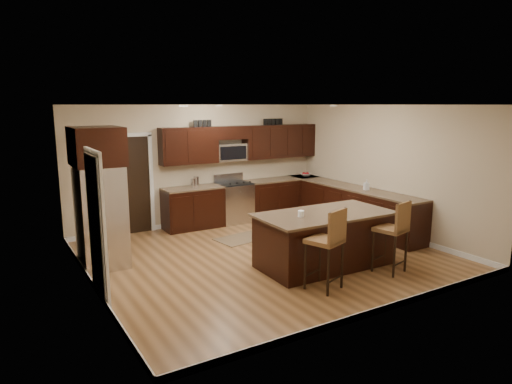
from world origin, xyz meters
TOP-DOWN VIEW (x-y plane):
  - floor at (0.00, 0.00)m, footprint 6.00×6.00m
  - ceiling at (0.00, 0.00)m, footprint 6.00×6.00m
  - wall_back at (0.00, 2.75)m, footprint 6.00×0.00m
  - wall_left at (-3.00, 0.00)m, footprint 0.00×5.50m
  - wall_right at (3.00, 0.00)m, footprint 0.00×5.50m
  - base_cabinets at (1.90, 1.45)m, footprint 4.02×3.96m
  - upper_cabinets at (1.04, 2.58)m, footprint 4.00×0.33m
  - range at (0.68, 2.45)m, footprint 0.76×0.64m
  - microwave at (0.68, 2.60)m, footprint 0.76×0.31m
  - doorway at (-1.65, 2.73)m, footprint 0.85×0.03m
  - pantry_door at (-2.98, -0.30)m, footprint 0.03×0.80m
  - letter_decor at (0.90, 2.58)m, footprint 2.20×0.03m
  - island at (0.60, -0.93)m, footprint 2.32×1.24m
  - stool_left at (-0.03, -1.77)m, footprint 0.58×0.58m
  - stool_right at (1.34, -1.77)m, footprint 0.54×0.54m
  - refrigerator at (-2.62, 1.02)m, footprint 0.79×0.92m
  - floor_mat at (0.16, 1.15)m, footprint 1.11×0.83m
  - fruit_bowl at (2.75, 2.45)m, footprint 0.33×0.33m
  - soap_bottle at (2.70, 0.26)m, footprint 0.13×0.13m
  - canister_tall at (-0.26, 2.45)m, footprint 0.12×0.12m
  - canister_short at (-0.33, 2.45)m, footprint 0.11×0.11m
  - island_jar at (0.10, -0.93)m, footprint 0.10×0.10m

SIDE VIEW (x-z plane):
  - floor at x=0.00m, z-range 0.00..0.00m
  - floor_mat at x=0.16m, z-range 0.00..0.01m
  - island at x=0.60m, z-range -0.03..0.89m
  - base_cabinets at x=1.90m, z-range 0.00..0.92m
  - range at x=0.68m, z-range -0.08..1.03m
  - stool_right at x=1.34m, z-range 0.15..1.34m
  - stool_left at x=-0.03m, z-range 0.15..1.38m
  - fruit_bowl at x=2.75m, z-range 0.92..0.99m
  - island_jar at x=0.10m, z-range 0.92..1.02m
  - canister_short at x=-0.33m, z-range 0.92..1.10m
  - pantry_door at x=-2.98m, z-range 0.00..2.04m
  - soap_bottle at x=2.70m, z-range 0.92..1.14m
  - doorway at x=-1.65m, z-range 0.00..2.06m
  - canister_tall at x=-0.26m, z-range 0.92..1.15m
  - refrigerator at x=-2.62m, z-range 0.03..2.38m
  - wall_back at x=0.00m, z-range -1.65..4.35m
  - wall_left at x=-3.00m, z-range -1.40..4.10m
  - wall_right at x=3.00m, z-range -1.40..4.10m
  - microwave at x=0.68m, z-range 1.42..1.82m
  - upper_cabinets at x=1.04m, z-range 1.44..2.24m
  - letter_decor at x=0.90m, z-range 2.22..2.37m
  - ceiling at x=0.00m, z-range 2.70..2.70m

